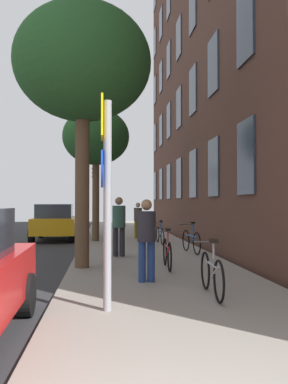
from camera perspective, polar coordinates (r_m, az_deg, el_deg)
name	(u,v)px	position (r m, az deg, el deg)	size (l,w,h in m)	color
ground_plane	(47,245)	(17.23, -13.07, -7.08)	(41.80, 41.80, 0.00)	#332D28
sidewalk	(135,243)	(17.13, -1.29, -6.95)	(4.20, 38.00, 0.12)	gray
sign_post	(106,185)	(6.20, -5.22, 0.93)	(0.15, 0.60, 3.14)	gray
traffic_light	(96,185)	(27.74, -6.57, 0.93)	(0.43, 0.24, 4.00)	black
tree_near	(83,64)	(10.91, -8.35, 16.79)	(3.39, 3.39, 6.48)	brown
tree_far	(96,138)	(17.64, -6.56, 7.36)	(2.76, 2.76, 5.50)	brown
bicycle_0	(212,273)	(7.33, 9.20, -10.87)	(0.42, 1.75, 0.98)	black
bicycle_1	(167,253)	(10.18, 3.18, -8.23)	(0.42, 1.72, 0.97)	black
bicycle_2	(191,241)	(13.33, 6.44, -6.59)	(0.42, 1.77, 0.98)	black
bicycle_3	(160,235)	(16.18, 2.19, -5.81)	(0.42, 1.61, 0.91)	black
bicycle_4	(142,229)	(19.11, -0.28, -5.10)	(0.55, 1.60, 0.93)	black
pedestrian_0	(147,235)	(8.41, 0.35, -5.83)	(0.39, 0.39, 1.65)	navy
pedestrian_1	(119,222)	(12.40, -3.44, -4.15)	(0.55, 0.55, 1.75)	#26262D
pedestrian_2	(138,218)	(18.49, -0.83, -3.55)	(0.42, 0.42, 1.58)	olive
car_1	(55,222)	(19.40, -12.00, -3.95)	(1.99, 4.17, 1.62)	orange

